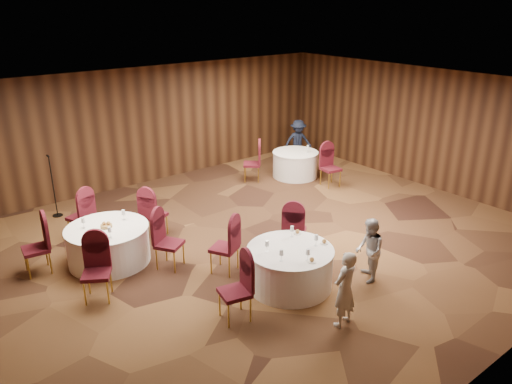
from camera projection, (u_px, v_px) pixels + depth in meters
ground at (254, 245)px, 10.55m from camera, size 12.00×12.00×0.00m
room_shell at (254, 156)px, 9.84m from camera, size 12.00×12.00×12.00m
table_main at (290, 267)px, 8.94m from camera, size 1.56×1.56×0.74m
table_left at (108, 244)px, 9.78m from camera, size 1.60×1.60×0.74m
table_right at (295, 164)px, 14.51m from camera, size 1.32×1.32×0.74m
chairs_main at (253, 254)px, 9.14m from camera, size 2.96×2.02×1.00m
chairs_left at (108, 238)px, 9.77m from camera, size 3.11×3.20×1.00m
chairs_right at (291, 166)px, 13.93m from camera, size 2.11×2.36×1.00m
tabletop_main at (301, 243)px, 8.79m from camera, size 1.15×1.09×0.22m
tabletop_left at (106, 224)px, 9.61m from camera, size 0.84×0.78×0.22m
tabletop_right at (308, 147)px, 14.28m from camera, size 0.08×0.08×0.22m
mic_stand at (55, 199)px, 11.83m from camera, size 0.24×0.24×1.51m
woman_a at (345, 289)px, 7.78m from camera, size 0.50×0.36×1.29m
woman_b at (369, 250)px, 9.05m from camera, size 0.72×0.75×1.21m
man_c at (298, 142)px, 15.61m from camera, size 1.02×0.85×1.38m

